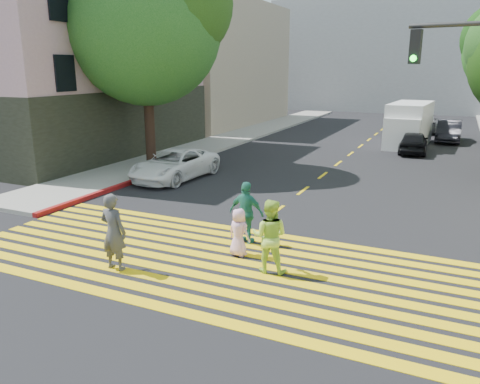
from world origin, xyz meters
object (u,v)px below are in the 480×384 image
Objects in this scene: pedestrian_child at (239,232)px; white_sedan at (175,164)px; tree_left at (147,19)px; dark_car_parked at (449,131)px; dark_car_near at (413,142)px; silver_car at (423,123)px; white_van at (408,126)px; pedestrian_extra at (246,213)px; pedestrian_woman at (270,236)px; pedestrian_man at (113,232)px.

white_sedan is (-6.17, 6.68, 0.02)m from pedestrian_child.
white_sedan is (2.43, -1.87, -6.21)m from tree_left.
pedestrian_child is at bearing -100.18° from dark_car_parked.
dark_car_near is (11.31, 9.27, -6.23)m from tree_left.
silver_car is at bearing 113.87° from dark_car_parked.
pedestrian_child is at bearing 76.90° from silver_car.
white_sedan is 16.08m from white_van.
tree_left is 20.68m from dark_car_parked.
tree_left reaches higher than pedestrian_extra.
tree_left is at bearing -52.05° from pedestrian_woman.
white_van is (-2.30, -2.93, 0.55)m from dark_car_parked.
pedestrian_extra is at bearing -125.27° from pedestrian_man.
pedestrian_man reaches higher than pedestrian_woman.
silver_car is 1.07× the size of dark_car_parked.
dark_car_near is at bearing -73.84° from white_van.
dark_car_near is 0.65× the size of white_van.
pedestrian_woman is at bearing 79.18° from silver_car.
white_van is at bearing 78.81° from silver_car.
pedestrian_man is 9.51m from white_sedan.
pedestrian_extra is 19.67m from white_van.
pedestrian_woman is 28.34m from silver_car.
pedestrian_man is 20.48m from dark_car_near.
white_van is at bearing -100.15° from pedestrian_man.
pedestrian_woman is 24.20m from dark_car_parked.
pedestrian_man is at bearing 57.06° from pedestrian_extra.
dark_car_parked is at bearing -106.65° from pedestrian_woman.
pedestrian_man reaches higher than silver_car.
dark_car_parked is at bearing 55.84° from white_van.
white_van reaches higher than pedestrian_woman.
silver_car is 0.79× the size of white_van.
tree_left reaches higher than pedestrian_man.
dark_car_near is 0.88× the size of dark_car_parked.
pedestrian_woman is (9.68, -9.14, -5.97)m from tree_left.
tree_left is 1.78× the size of white_van.
tree_left is 13.63m from pedestrian_child.
dark_car_parked is (6.79, 25.40, -0.25)m from pedestrian_man.
pedestrian_man is 0.41× the size of white_sedan.
pedestrian_man is 22.91m from white_van.
dark_car_near is (2.89, 16.91, -0.24)m from pedestrian_extra.
dark_car_parked is at bearing 48.67° from tree_left.
pedestrian_extra reaches higher than dark_car_parked.
pedestrian_man is 0.45× the size of dark_car_parked.
pedestrian_man is 0.33× the size of white_van.
pedestrian_extra is 0.38× the size of silver_car.
pedestrian_child is at bearing -44.83° from tree_left.
white_sedan is at bearing -65.18° from pedestrian_man.
pedestrian_child is (-1.08, 0.60, -0.26)m from pedestrian_woman.
silver_car is (2.57, 27.71, 0.03)m from pedestrian_child.
tree_left is 23.03m from silver_car.
pedestrian_woman reaches higher than white_sedan.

